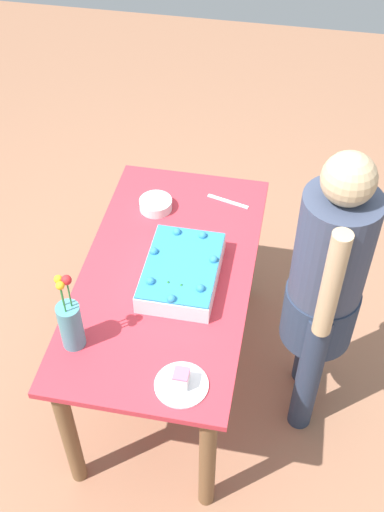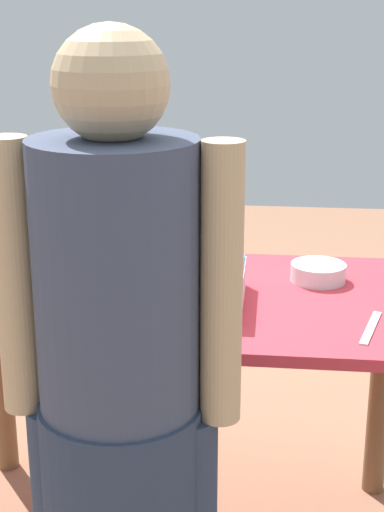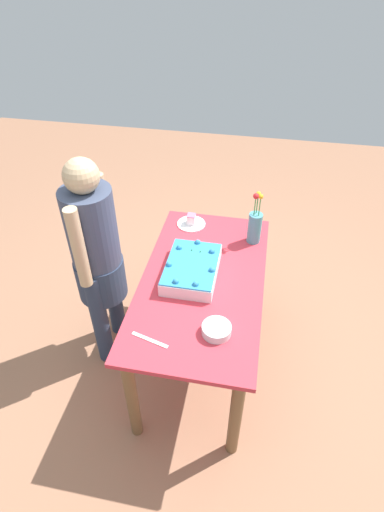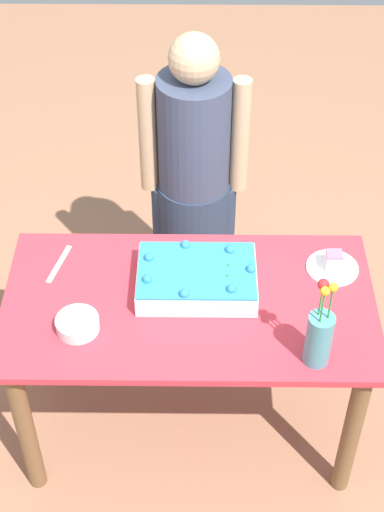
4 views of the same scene
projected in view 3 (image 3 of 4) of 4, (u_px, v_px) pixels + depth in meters
ground_plane at (201, 356)px, 2.90m from camera, size 8.00×8.00×0.00m
dining_table at (202, 295)px, 2.49m from camera, size 1.38×0.73×0.77m
sheet_cake at (192, 269)px, 2.41m from camera, size 0.44×0.31×0.11m
serving_plate_with_slice at (191, 222)px, 2.83m from camera, size 0.20×0.20×0.08m
cake_knife at (150, 340)px, 2.05m from camera, size 0.07×0.21×0.00m
flower_vase at (255, 226)px, 2.62m from camera, size 0.09×0.09×0.37m
fruit_bowl at (217, 330)px, 2.07m from camera, size 0.16×0.16×0.05m
person_standing at (97, 254)px, 2.46m from camera, size 0.45×0.31×1.49m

